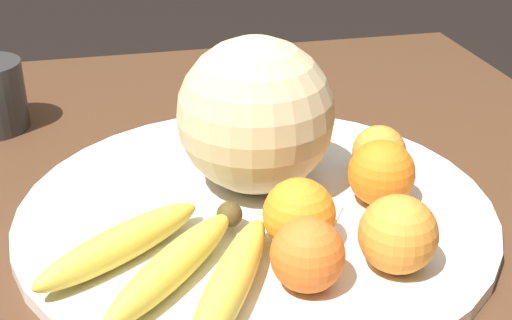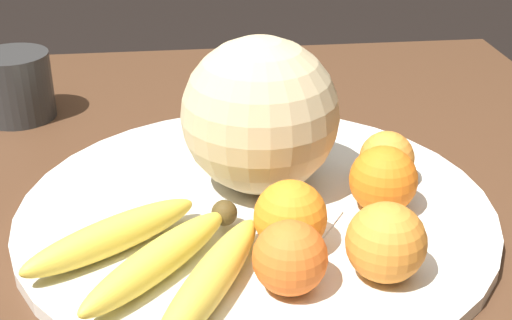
# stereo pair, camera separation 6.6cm
# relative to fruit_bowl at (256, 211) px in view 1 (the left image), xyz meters

# --- Properties ---
(fruit_bowl) EXTENTS (0.47, 0.47, 0.01)m
(fruit_bowl) POSITION_rel_fruit_bowl_xyz_m (0.00, 0.00, 0.00)
(fruit_bowl) COLOR silver
(fruit_bowl) RESTS_ON kitchen_table
(melon) EXTENTS (0.16, 0.16, 0.16)m
(melon) POSITION_rel_fruit_bowl_xyz_m (-0.04, 0.01, 0.09)
(melon) COLOR #C6B284
(melon) RESTS_ON fruit_bowl
(banana_bunch) EXTENTS (0.23, 0.22, 0.03)m
(banana_bunch) POSITION_rel_fruit_bowl_xyz_m (0.11, -0.09, 0.02)
(banana_bunch) COLOR #473819
(banana_bunch) RESTS_ON fruit_bowl
(orange_front_left) EXTENTS (0.07, 0.07, 0.07)m
(orange_front_left) POSITION_rel_fruit_bowl_xyz_m (0.08, 0.02, 0.04)
(orange_front_left) COLOR orange
(orange_front_left) RESTS_ON fruit_bowl
(orange_front_right) EXTENTS (0.07, 0.07, 0.07)m
(orange_front_right) POSITION_rel_fruit_bowl_xyz_m (0.13, 0.09, 0.04)
(orange_front_right) COLOR orange
(orange_front_right) RESTS_ON fruit_bowl
(orange_mid_center) EXTENTS (0.07, 0.07, 0.07)m
(orange_mid_center) POSITION_rel_fruit_bowl_xyz_m (0.02, 0.12, 0.04)
(orange_mid_center) COLOR orange
(orange_mid_center) RESTS_ON fruit_bowl
(orange_back_left) EXTENTS (0.06, 0.06, 0.06)m
(orange_back_left) POSITION_rel_fruit_bowl_xyz_m (0.14, 0.01, 0.04)
(orange_back_left) COLOR orange
(orange_back_left) RESTS_ON fruit_bowl
(orange_back_right) EXTENTS (0.06, 0.06, 0.06)m
(orange_back_right) POSITION_rel_fruit_bowl_xyz_m (-0.03, 0.14, 0.04)
(orange_back_right) COLOR orange
(orange_back_right) RESTS_ON fruit_bowl
(produce_tag) EXTENTS (0.10, 0.08, 0.00)m
(produce_tag) POSITION_rel_fruit_bowl_xyz_m (0.05, 0.04, 0.01)
(produce_tag) COLOR white
(produce_tag) RESTS_ON fruit_bowl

